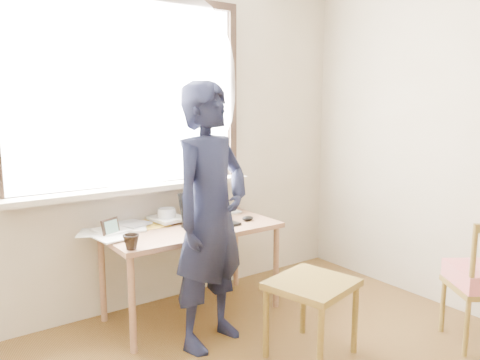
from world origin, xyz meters
TOP-DOWN VIEW (x-y plane):
  - room_shell at (-0.02, 0.20)m, footprint 3.52×4.02m
  - desk at (0.09, 1.63)m, footprint 1.24×0.62m
  - laptop at (0.21, 1.60)m, footprint 0.40×0.34m
  - mug_white at (0.00, 1.83)m, footprint 0.19×0.19m
  - mug_dark at (-0.47, 1.38)m, footprint 0.14×0.14m
  - mouse at (0.52, 1.53)m, footprint 0.09×0.07m
  - desk_clutter at (-0.14, 1.81)m, footprint 0.61×0.42m
  - book_a at (-0.35, 1.86)m, footprint 0.29×0.32m
  - book_b at (0.46, 1.88)m, footprint 0.20×0.26m
  - picture_frame at (-0.47, 1.73)m, footprint 0.13×0.07m
  - work_chair at (0.40, 0.71)m, footprint 0.56×0.54m
  - person at (-0.01, 1.21)m, footprint 0.70×0.57m

SIDE VIEW (x-z plane):
  - work_chair at x=0.40m, z-range 0.16..0.64m
  - desk at x=0.09m, z-range 0.26..0.93m
  - book_b at x=0.46m, z-range 0.66..0.68m
  - book_a at x=-0.35m, z-range 0.66..0.69m
  - mouse at x=0.52m, z-range 0.66..0.70m
  - desk_clutter at x=-0.14m, z-range 0.66..0.70m
  - mug_dark at x=-0.47m, z-range 0.66..0.76m
  - mug_white at x=0.00m, z-range 0.66..0.77m
  - picture_frame at x=-0.47m, z-range 0.66..0.77m
  - laptop at x=0.21m, z-range 0.60..0.84m
  - person at x=-0.01m, z-range 0.00..1.67m
  - room_shell at x=-0.02m, z-range 0.33..2.94m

